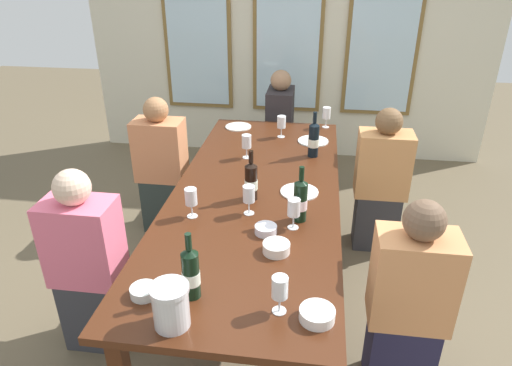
# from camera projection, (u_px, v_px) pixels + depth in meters

# --- Properties ---
(ground_plane) EXTENTS (12.00, 12.00, 0.00)m
(ground_plane) POSITION_uv_depth(u_px,v_px,m) (256.00, 285.00, 3.18)
(ground_plane) COLOR brown
(back_wall_with_windows) EXTENTS (4.22, 0.10, 2.90)m
(back_wall_with_windows) POSITION_uv_depth(u_px,v_px,m) (289.00, 19.00, 4.65)
(back_wall_with_windows) COLOR beige
(back_wall_with_windows) RESTS_ON ground
(dining_table) EXTENTS (1.02, 2.59, 0.74)m
(dining_table) POSITION_uv_depth(u_px,v_px,m) (256.00, 200.00, 2.88)
(dining_table) COLOR #462110
(dining_table) RESTS_ON ground
(white_plate_0) EXTENTS (0.24, 0.24, 0.01)m
(white_plate_0) POSITION_uv_depth(u_px,v_px,m) (313.00, 141.00, 3.58)
(white_plate_0) COLOR white
(white_plate_0) RESTS_ON dining_table
(white_plate_1) EXTENTS (0.23, 0.23, 0.01)m
(white_plate_1) POSITION_uv_depth(u_px,v_px,m) (299.00, 192.00, 2.83)
(white_plate_1) COLOR white
(white_plate_1) RESTS_ON dining_table
(white_plate_2) EXTENTS (0.22, 0.22, 0.01)m
(white_plate_2) POSITION_uv_depth(u_px,v_px,m) (238.00, 127.00, 3.87)
(white_plate_2) COLOR white
(white_plate_2) RESTS_ON dining_table
(metal_pitcher) EXTENTS (0.16, 0.16, 0.19)m
(metal_pitcher) POSITION_uv_depth(u_px,v_px,m) (171.00, 306.00, 1.79)
(metal_pitcher) COLOR silver
(metal_pitcher) RESTS_ON dining_table
(wine_bottle_0) EXTENTS (0.08, 0.08, 0.32)m
(wine_bottle_0) POSITION_uv_depth(u_px,v_px,m) (191.00, 273.00, 1.93)
(wine_bottle_0) COLOR black
(wine_bottle_0) RESTS_ON dining_table
(wine_bottle_1) EXTENTS (0.08, 0.08, 0.31)m
(wine_bottle_1) POSITION_uv_depth(u_px,v_px,m) (251.00, 181.00, 2.71)
(wine_bottle_1) COLOR black
(wine_bottle_1) RESTS_ON dining_table
(wine_bottle_2) EXTENTS (0.08, 0.08, 0.32)m
(wine_bottle_2) POSITION_uv_depth(u_px,v_px,m) (300.00, 200.00, 2.49)
(wine_bottle_2) COLOR black
(wine_bottle_2) RESTS_ON dining_table
(wine_bottle_3) EXTENTS (0.08, 0.08, 0.33)m
(wine_bottle_3) POSITION_uv_depth(u_px,v_px,m) (314.00, 139.00, 3.27)
(wine_bottle_3) COLOR black
(wine_bottle_3) RESTS_ON dining_table
(tasting_bowl_0) EXTENTS (0.14, 0.14, 0.05)m
(tasting_bowl_0) POSITION_uv_depth(u_px,v_px,m) (276.00, 248.00, 2.26)
(tasting_bowl_0) COLOR white
(tasting_bowl_0) RESTS_ON dining_table
(tasting_bowl_1) EXTENTS (0.12, 0.12, 0.04)m
(tasting_bowl_1) POSITION_uv_depth(u_px,v_px,m) (266.00, 229.00, 2.41)
(tasting_bowl_1) COLOR white
(tasting_bowl_1) RESTS_ON dining_table
(tasting_bowl_2) EXTENTS (0.15, 0.15, 0.05)m
(tasting_bowl_2) POSITION_uv_depth(u_px,v_px,m) (317.00, 315.00, 1.85)
(tasting_bowl_2) COLOR white
(tasting_bowl_2) RESTS_ON dining_table
(tasting_bowl_3) EXTENTS (0.12, 0.12, 0.04)m
(tasting_bowl_3) POSITION_uv_depth(u_px,v_px,m) (144.00, 291.00, 1.98)
(tasting_bowl_3) COLOR white
(tasting_bowl_3) RESTS_ON dining_table
(wine_glass_0) EXTENTS (0.07, 0.07, 0.17)m
(wine_glass_0) POSITION_uv_depth(u_px,v_px,m) (280.00, 288.00, 1.84)
(wine_glass_0) COLOR white
(wine_glass_0) RESTS_ON dining_table
(wine_glass_1) EXTENTS (0.07, 0.07, 0.17)m
(wine_glass_1) POSITION_uv_depth(u_px,v_px,m) (281.00, 123.00, 3.62)
(wine_glass_1) COLOR white
(wine_glass_1) RESTS_ON dining_table
(wine_glass_2) EXTENTS (0.07, 0.07, 0.17)m
(wine_glass_2) POSITION_uv_depth(u_px,v_px,m) (250.00, 195.00, 2.55)
(wine_glass_2) COLOR white
(wine_glass_2) RESTS_ON dining_table
(wine_glass_3) EXTENTS (0.07, 0.07, 0.17)m
(wine_glass_3) POSITION_uv_depth(u_px,v_px,m) (247.00, 142.00, 3.25)
(wine_glass_3) COLOR white
(wine_glass_3) RESTS_ON dining_table
(wine_glass_4) EXTENTS (0.07, 0.07, 0.17)m
(wine_glass_4) POSITION_uv_depth(u_px,v_px,m) (294.00, 208.00, 2.41)
(wine_glass_4) COLOR white
(wine_glass_4) RESTS_ON dining_table
(wine_glass_5) EXTENTS (0.07, 0.07, 0.17)m
(wine_glass_5) POSITION_uv_depth(u_px,v_px,m) (326.00, 114.00, 3.82)
(wine_glass_5) COLOR white
(wine_glass_5) RESTS_ON dining_table
(wine_glass_6) EXTENTS (0.07, 0.07, 0.17)m
(wine_glass_6) POSITION_uv_depth(u_px,v_px,m) (191.00, 197.00, 2.52)
(wine_glass_6) COLOR white
(wine_glass_6) RESTS_ON dining_table
(seated_person_0) EXTENTS (0.38, 0.24, 1.11)m
(seated_person_0) POSITION_uv_depth(u_px,v_px,m) (162.00, 169.00, 3.63)
(seated_person_0) COLOR #2B3733
(seated_person_0) RESTS_ON ground
(seated_person_1) EXTENTS (0.38, 0.24, 1.11)m
(seated_person_1) POSITION_uv_depth(u_px,v_px,m) (380.00, 184.00, 3.40)
(seated_person_1) COLOR #2F3034
(seated_person_1) RESTS_ON ground
(seated_person_2) EXTENTS (0.38, 0.24, 1.11)m
(seated_person_2) POSITION_uv_depth(u_px,v_px,m) (88.00, 266.00, 2.51)
(seated_person_2) COLOR #35353C
(seated_person_2) RESTS_ON ground
(seated_person_3) EXTENTS (0.38, 0.24, 1.11)m
(seated_person_3) POSITION_uv_depth(u_px,v_px,m) (408.00, 306.00, 2.23)
(seated_person_3) COLOR #24213F
(seated_person_3) RESTS_ON ground
(seated_person_4) EXTENTS (0.24, 0.38, 1.11)m
(seated_person_4) POSITION_uv_depth(u_px,v_px,m) (280.00, 131.00, 4.40)
(seated_person_4) COLOR #212934
(seated_person_4) RESTS_ON ground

